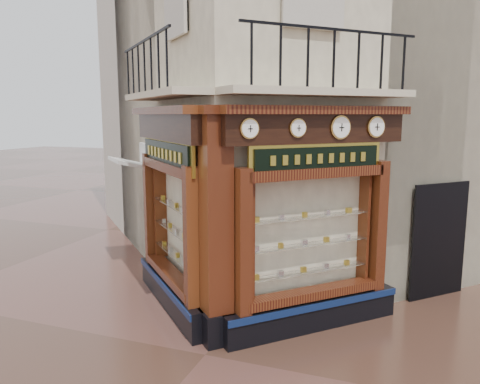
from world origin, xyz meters
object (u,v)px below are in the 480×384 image
at_px(awning, 133,270).
at_px(signboard_right, 318,158).
at_px(clock_d, 376,127).
at_px(clock_a, 249,129).
at_px(corner_pilaster, 216,231).
at_px(clock_c, 340,127).
at_px(signboard_left, 166,153).
at_px(clock_b, 298,128).

xyz_separation_m(awning, signboard_right, (4.87, -1.69, 3.10)).
bearing_deg(signboard_right, clock_d, -5.58).
relative_size(clock_a, awning, 0.24).
distance_m(corner_pilaster, clock_a, 1.77).
xyz_separation_m(clock_a, awning, (-3.99, 2.73, -3.62)).
xyz_separation_m(corner_pilaster, clock_c, (1.80, 1.19, 1.67)).
xyz_separation_m(clock_c, clock_d, (0.54, 0.54, 0.00)).
bearing_deg(clock_d, signboard_left, 145.76).
relative_size(corner_pilaster, clock_b, 12.86).
relative_size(clock_d, signboard_left, 0.17).
bearing_deg(awning, corner_pilaster, -173.40).
bearing_deg(clock_a, signboard_right, 4.66).
distance_m(clock_b, clock_c, 0.85).
bearing_deg(clock_c, clock_d, 0.00).
xyz_separation_m(corner_pilaster, awning, (-3.41, 2.70, -1.95)).
height_order(clock_a, clock_c, clock_c).
bearing_deg(clock_b, signboard_left, 126.04).
bearing_deg(clock_a, signboard_left, 108.10).
distance_m(clock_d, signboard_right, 1.25).
xyz_separation_m(corner_pilaster, clock_d, (2.34, 1.74, 1.67)).
distance_m(clock_c, clock_d, 0.77).
relative_size(clock_b, signboard_left, 0.14).
height_order(clock_b, awning, clock_b).
height_order(clock_c, signboard_left, clock_c).
height_order(corner_pilaster, clock_c, corner_pilaster).
relative_size(clock_c, clock_d, 1.08).
relative_size(awning, signboard_right, 0.70).
distance_m(corner_pilaster, clock_d, 3.36).
xyz_separation_m(clock_d, signboard_left, (-3.80, -0.72, -0.52)).
relative_size(clock_d, signboard_right, 0.20).
bearing_deg(signboard_right, clock_c, -16.87).
relative_size(corner_pilaster, clock_d, 10.58).
bearing_deg(awning, clock_a, -169.33).
bearing_deg(awning, signboard_left, -175.92).
relative_size(clock_b, clock_d, 0.82).
relative_size(clock_b, clock_c, 0.76).
xyz_separation_m(corner_pilaster, signboard_left, (-1.46, 1.01, 1.15)).
distance_m(signboard_left, signboard_right, 2.92).
bearing_deg(clock_c, signboard_right, 163.13).
height_order(clock_c, awning, clock_c).
bearing_deg(clock_d, awning, 125.45).
distance_m(clock_b, awning, 6.23).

